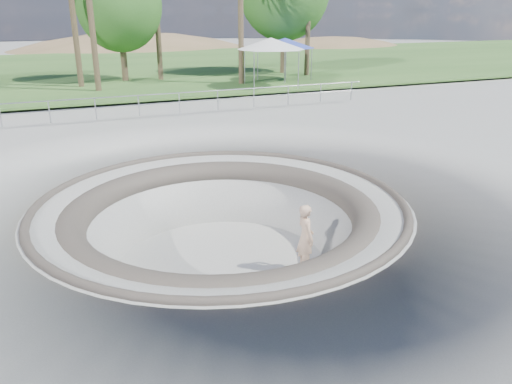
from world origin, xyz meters
TOP-DOWN VIEW (x-y plane):
  - ground at (0.00, 0.00)m, footprint 180.00×180.00m
  - skate_bowl at (0.00, 0.00)m, footprint 14.00×14.00m
  - grass_strip at (0.00, 34.00)m, footprint 180.00×36.00m
  - distant_hills at (3.78, 57.17)m, footprint 103.20×45.00m
  - safety_railing at (0.00, 12.00)m, footprint 25.00×0.06m
  - skateboard at (1.96, -1.32)m, footprint 0.78×0.38m
  - skater at (1.96, -1.32)m, footprint 0.49×0.72m
  - canopy_white at (9.69, 18.00)m, footprint 5.99×5.99m
  - canopy_blue at (11.96, 20.61)m, footprint 5.42×5.42m
  - bushy_tree_mid at (1.38, 24.70)m, footprint 5.79×5.26m

SIDE VIEW (x-z plane):
  - distant_hills at x=3.78m, z-range -21.32..7.28m
  - skateboard at x=1.96m, z-range -1.88..-1.80m
  - skate_bowl at x=0.00m, z-range -3.88..0.22m
  - skater at x=1.96m, z-range -1.82..0.09m
  - ground at x=0.00m, z-range 0.00..0.00m
  - grass_strip at x=0.00m, z-range 0.16..0.28m
  - safety_railing at x=0.00m, z-range 0.18..1.20m
  - canopy_blue at x=11.96m, z-range 1.37..4.27m
  - canopy_white at x=9.69m, z-range 1.43..4.51m
  - bushy_tree_mid at x=1.38m, z-range 1.17..9.52m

